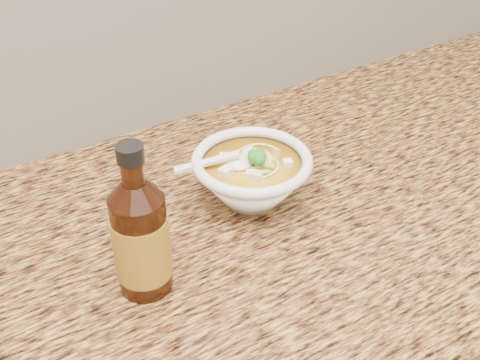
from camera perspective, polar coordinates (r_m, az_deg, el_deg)
counter_slab at (r=0.81m, az=-13.42°, el=-9.84°), size 4.00×0.68×0.04m
soup_bowl at (r=0.87m, az=1.10°, el=0.17°), size 0.19×0.17×0.10m
hot_sauce_bottle at (r=0.72m, az=-9.39°, el=-5.43°), size 0.08×0.08×0.21m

